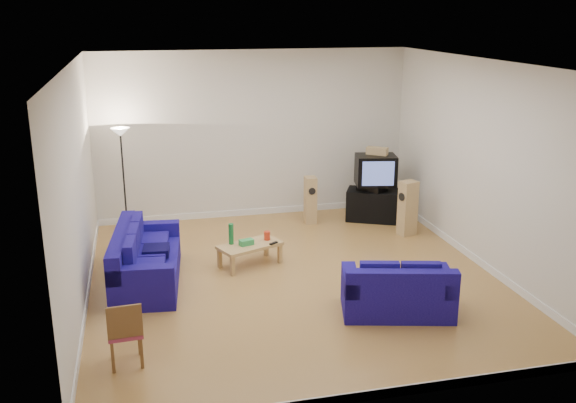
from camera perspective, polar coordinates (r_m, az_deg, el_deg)
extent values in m
cube|color=olive|center=(9.76, 0.55, -6.86)|extent=(6.00, 6.50, 0.01)
cube|color=white|center=(8.97, 0.61, 12.22)|extent=(6.00, 6.50, 0.01)
cube|color=silver|center=(12.34, -3.09, 5.93)|extent=(6.00, 0.01, 3.20)
cube|color=silver|center=(6.28, 7.79, -4.94)|extent=(6.00, 0.01, 3.20)
cube|color=silver|center=(9.02, -18.26, 1.06)|extent=(0.01, 6.50, 3.20)
cube|color=silver|center=(10.36, 16.92, 3.14)|extent=(0.01, 6.50, 3.20)
cube|color=white|center=(12.71, -2.98, -0.91)|extent=(6.00, 0.02, 0.12)
cube|color=white|center=(7.00, 7.24, -16.71)|extent=(6.00, 0.02, 0.12)
cube|color=white|center=(9.53, -17.36, -7.89)|extent=(0.02, 6.50, 0.12)
cube|color=white|center=(10.80, 16.19, -4.82)|extent=(0.02, 6.50, 0.12)
cube|color=#090060|center=(9.79, -12.37, -5.92)|extent=(1.11, 2.16, 0.40)
cube|color=#090060|center=(9.69, -14.56, -3.78)|extent=(0.42, 2.09, 0.41)
cube|color=#090060|center=(10.56, -12.09, -2.41)|extent=(0.92, 0.30, 0.23)
cube|color=#090060|center=(8.81, -12.97, -6.38)|extent=(0.92, 0.30, 0.23)
cube|color=#090535|center=(9.67, -11.64, -4.29)|extent=(0.42, 0.42, 0.11)
cube|color=#090060|center=(8.79, 9.64, -8.59)|extent=(1.60, 1.14, 0.36)
cube|color=#090060|center=(8.37, 10.08, -7.25)|extent=(1.45, 0.54, 0.37)
cube|color=#090060|center=(8.61, 5.55, -6.95)|extent=(0.38, 0.83, 0.20)
cube|color=#090060|center=(8.80, 13.82, -6.83)|extent=(0.38, 0.83, 0.20)
cube|color=#090535|center=(8.80, 9.61, -6.68)|extent=(0.41, 0.41, 0.10)
cube|color=tan|center=(10.14, -3.41, -3.92)|extent=(1.10, 0.83, 0.05)
cube|color=tan|center=(9.84, -4.95, -5.75)|extent=(0.08, 0.08, 0.31)
cube|color=tan|center=(10.15, -6.10, -5.05)|extent=(0.08, 0.08, 0.31)
cube|color=tan|center=(10.29, -0.73, -4.66)|extent=(0.08, 0.08, 0.31)
cube|color=tan|center=(10.59, -1.95, -4.03)|extent=(0.08, 0.08, 0.31)
cylinder|color=#197233|center=(10.11, -5.08, -2.88)|extent=(0.10, 0.10, 0.33)
cube|color=green|center=(10.08, -3.72, -3.63)|extent=(0.25, 0.18, 0.09)
cylinder|color=red|center=(10.28, -1.87, -3.05)|extent=(0.14, 0.14, 0.14)
cube|color=black|center=(10.13, -1.29, -3.72)|extent=(0.16, 0.13, 0.02)
cube|color=black|center=(12.42, 7.54, -0.31)|extent=(1.12, 0.91, 0.60)
cube|color=black|center=(12.31, 7.47, 1.26)|extent=(0.60, 0.61, 0.11)
cube|color=black|center=(12.23, 7.80, 2.79)|extent=(0.83, 0.67, 0.57)
cube|color=#46579A|center=(11.96, 8.03, 2.47)|extent=(0.58, 0.13, 0.46)
cube|color=tan|center=(12.21, 7.93, 4.47)|extent=(0.41, 0.37, 0.14)
cube|color=tan|center=(12.11, 2.00, 0.13)|extent=(0.22, 0.27, 0.90)
cylinder|color=black|center=(11.93, 2.15, 0.92)|extent=(0.13, 0.03, 0.13)
cube|color=tan|center=(11.64, 10.59, -0.59)|extent=(0.35, 0.31, 0.99)
cylinder|color=black|center=(11.48, 10.07, 0.41)|extent=(0.06, 0.15, 0.15)
cylinder|color=black|center=(12.03, -14.05, -2.67)|extent=(0.25, 0.25, 0.03)
cylinder|color=black|center=(11.76, -14.36, 1.54)|extent=(0.03, 0.03, 1.81)
cone|color=white|center=(11.56, -14.69, 6.00)|extent=(0.33, 0.33, 0.14)
cube|color=brown|center=(7.59, -15.31, -13.20)|extent=(0.04, 0.04, 0.38)
cube|color=brown|center=(7.87, -15.42, -12.08)|extent=(0.04, 0.04, 0.38)
cube|color=brown|center=(7.60, -12.89, -12.98)|extent=(0.04, 0.04, 0.38)
cube|color=brown|center=(7.87, -13.09, -11.87)|extent=(0.04, 0.04, 0.38)
cube|color=#9A324F|center=(7.63, -14.29, -11.15)|extent=(0.41, 0.41, 0.05)
cube|color=brown|center=(7.38, -14.32, -10.33)|extent=(0.39, 0.06, 0.38)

